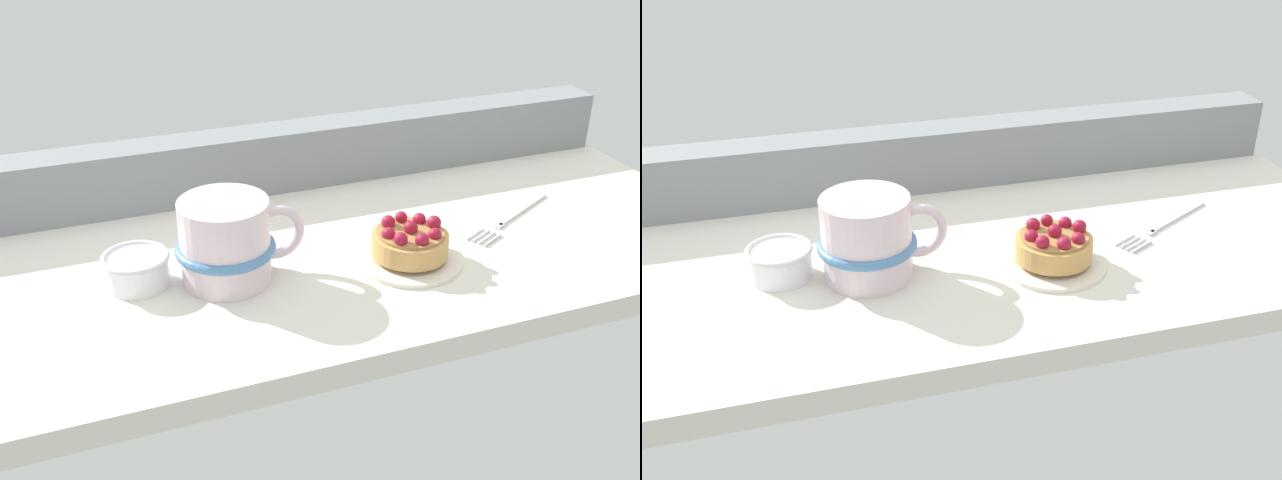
{
  "view_description": "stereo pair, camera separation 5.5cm",
  "coord_description": "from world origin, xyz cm",
  "views": [
    {
      "loc": [
        -27.99,
        -67.62,
        39.62
      ],
      "look_at": [
        -4.28,
        -4.58,
        3.51
      ],
      "focal_mm": 42.65,
      "sensor_mm": 36.0,
      "label": 1
    },
    {
      "loc": [
        -22.79,
        -69.34,
        39.62
      ],
      "look_at": [
        -4.28,
        -4.58,
        3.51
      ],
      "focal_mm": 42.65,
      "sensor_mm": 36.0,
      "label": 2
    }
  ],
  "objects": [
    {
      "name": "dessert_plate",
      "position": [
        5.06,
        -6.19,
        0.47
      ],
      "size": [
        11.24,
        11.24,
        1.0
      ],
      "color": "silver",
      "rests_on": "ground_plane"
    },
    {
      "name": "dessert_fork",
      "position": [
        20.6,
        -1.62,
        0.3
      ],
      "size": [
        15.12,
        9.05,
        0.6
      ],
      "color": "#B7B7BC",
      "rests_on": "ground_plane"
    },
    {
      "name": "sugar_bowl",
      "position": [
        -22.2,
        -0.78,
        1.8
      ],
      "size": [
        6.74,
        6.74,
        3.33
      ],
      "color": "white",
      "rests_on": "ground_plane"
    },
    {
      "name": "ground_plane",
      "position": [
        0.0,
        0.0,
        -1.33
      ],
      "size": [
        88.76,
        39.75,
        2.65
      ],
      "primitive_type": "cube",
      "color": "silver"
    },
    {
      "name": "window_rail_back",
      "position": [
        0.0,
        17.22,
        3.82
      ],
      "size": [
        86.98,
        5.3,
        7.65
      ],
      "primitive_type": "cube",
      "color": "gray",
      "rests_on": "ground_plane"
    },
    {
      "name": "coffee_mug",
      "position": [
        -13.39,
        -2.97,
        4.22
      ],
      "size": [
        13.25,
        10.01,
        8.63
      ],
      "color": "silver",
      "rests_on": "ground_plane"
    },
    {
      "name": "raspberry_tart",
      "position": [
        5.07,
        -6.19,
        2.47
      ],
      "size": [
        7.98,
        7.98,
        3.71
      ],
      "color": "tan",
      "rests_on": "dessert_plate"
    }
  ]
}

